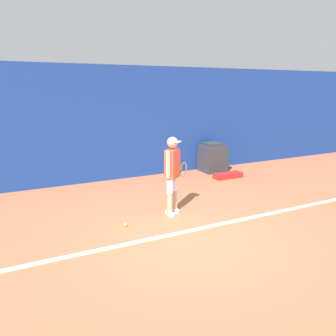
{
  "coord_description": "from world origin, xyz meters",
  "views": [
    {
      "loc": [
        -2.69,
        -4.72,
        2.55
      ],
      "look_at": [
        0.23,
        1.22,
        0.94
      ],
      "focal_mm": 35.0,
      "sensor_mm": 36.0,
      "label": 1
    }
  ],
  "objects_px": {
    "tennis_ball": "(125,225)",
    "equipment_bag": "(228,175)",
    "tennis_player": "(173,172)",
    "covered_chair": "(212,158)"
  },
  "relations": [
    {
      "from": "tennis_player",
      "to": "tennis_ball",
      "type": "bearing_deg",
      "value": 152.88
    },
    {
      "from": "tennis_player",
      "to": "equipment_bag",
      "type": "height_order",
      "value": "tennis_player"
    },
    {
      "from": "tennis_ball",
      "to": "equipment_bag",
      "type": "relative_size",
      "value": 0.08
    },
    {
      "from": "tennis_player",
      "to": "equipment_bag",
      "type": "bearing_deg",
      "value": -4.59
    },
    {
      "from": "covered_chair",
      "to": "equipment_bag",
      "type": "distance_m",
      "value": 0.96
    },
    {
      "from": "tennis_ball",
      "to": "equipment_bag",
      "type": "distance_m",
      "value": 4.34
    },
    {
      "from": "equipment_bag",
      "to": "tennis_player",
      "type": "bearing_deg",
      "value": -146.75
    },
    {
      "from": "tennis_player",
      "to": "tennis_ball",
      "type": "distance_m",
      "value": 1.42
    },
    {
      "from": "tennis_player",
      "to": "covered_chair",
      "type": "xyz_separation_m",
      "value": [
        2.77,
        2.68,
        -0.46
      ]
    },
    {
      "from": "covered_chair",
      "to": "equipment_bag",
      "type": "xyz_separation_m",
      "value": [
        -0.03,
        -0.88,
        -0.36
      ]
    }
  ]
}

